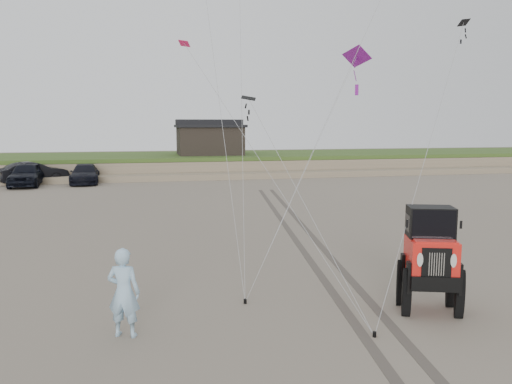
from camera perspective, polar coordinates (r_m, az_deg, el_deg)
ground at (r=12.61m, az=8.15°, el=-13.45°), size 160.00×160.00×0.00m
dune_ridge at (r=48.80m, az=-7.71°, el=3.22°), size 160.00×14.25×1.73m
cabin at (r=48.40m, az=-5.33°, el=6.08°), size 6.40×5.40×3.35m
truck_a at (r=41.08m, az=-24.70°, el=1.87°), size 2.18×5.28×1.79m
truck_b at (r=42.68m, az=-24.09°, el=2.03°), size 5.38×3.93×1.69m
truck_c at (r=41.26m, az=-18.96°, el=1.97°), size 2.32×5.24×1.49m
jeep at (r=12.89m, az=19.28°, el=-8.52°), size 4.03×6.00×2.06m
man at (r=11.22m, az=-14.88°, el=-11.04°), size 0.83×0.68×1.95m
kite_flock at (r=22.06m, az=7.65°, el=19.76°), size 8.63×11.02×8.37m
stake_main at (r=13.03m, az=-1.25°, el=-12.38°), size 0.08×0.08×0.12m
stake_aux at (r=11.43m, az=13.39°, el=-15.54°), size 0.08×0.08×0.12m
tire_tracks at (r=20.49m, az=5.41°, el=-5.14°), size 5.22×29.74×0.01m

